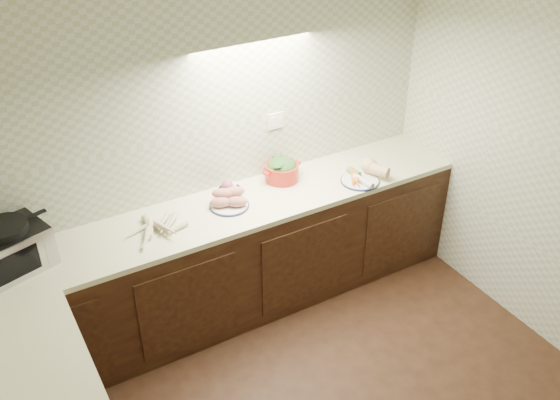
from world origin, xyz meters
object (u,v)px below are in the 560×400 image
parsnip_pile (155,228)px  sweet_potato_plate (229,200)px  toaster_oven (9,248)px  onion_bowl (229,190)px  veg_plate (364,172)px  dutch_oven (282,169)px

parsnip_pile → sweet_potato_plate: bearing=4.4°
parsnip_pile → sweet_potato_plate: (0.56, 0.04, 0.02)m
sweet_potato_plate → parsnip_pile: bearing=-175.6°
toaster_oven → onion_bowl: 1.49m
veg_plate → onion_bowl: bearing=164.7°
sweet_potato_plate → dutch_oven: size_ratio=0.91×
sweet_potato_plate → dutch_oven: 0.52m
onion_bowl → veg_plate: 1.02m
toaster_oven → sweet_potato_plate: 1.43m
sweet_potato_plate → onion_bowl: bearing=62.0°
toaster_oven → parsnip_pile: 0.88m
onion_bowl → sweet_potato_plate: bearing=-118.0°
sweet_potato_plate → dutch_oven: (0.50, 0.13, 0.04)m
sweet_potato_plate → onion_bowl: 0.13m
toaster_oven → parsnip_pile: toaster_oven is taller
onion_bowl → veg_plate: size_ratio=0.45×
toaster_oven → parsnip_pile: size_ratio=1.23×
toaster_oven → onion_bowl: (1.48, 0.08, -0.10)m
veg_plate → toaster_oven: bearing=175.7°
parsnip_pile → onion_bowl: 0.64m
onion_bowl → dutch_oven: dutch_oven is taller
parsnip_pile → veg_plate: 1.61m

